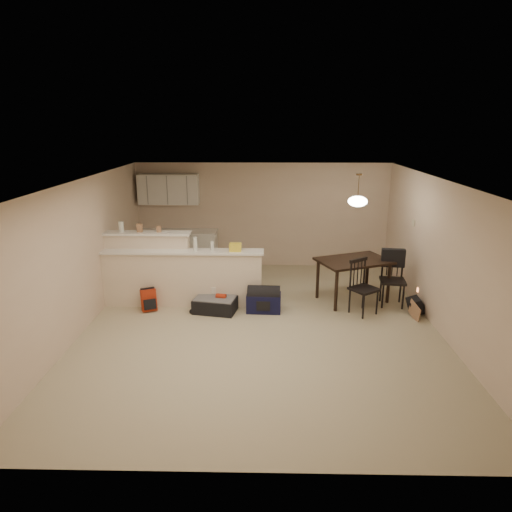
{
  "coord_description": "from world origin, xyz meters",
  "views": [
    {
      "loc": [
        0.07,
        -7.3,
        3.39
      ],
      "look_at": [
        -0.1,
        0.7,
        1.05
      ],
      "focal_mm": 32.0,
      "sensor_mm": 36.0,
      "label": 1
    }
  ],
  "objects_px": {
    "dining_chair_far": "(393,279)",
    "navy_duffel": "(264,303)",
    "pendant_lamp": "(358,201)",
    "dining_chair_near": "(364,287)",
    "dining_table": "(354,265)",
    "black_daypack": "(415,306)",
    "suitcase": "(215,305)",
    "red_backpack": "(149,300)"
  },
  "relations": [
    {
      "from": "black_daypack",
      "to": "dining_chair_near",
      "type": "bearing_deg",
      "value": 94.47
    },
    {
      "from": "black_daypack",
      "to": "pendant_lamp",
      "type": "bearing_deg",
      "value": 61.47
    },
    {
      "from": "dining_chair_far",
      "to": "dining_chair_near",
      "type": "bearing_deg",
      "value": -139.38
    },
    {
      "from": "dining_chair_near",
      "to": "pendant_lamp",
      "type": "bearing_deg",
      "value": 61.81
    },
    {
      "from": "dining_chair_near",
      "to": "black_daypack",
      "type": "relative_size",
      "value": 3.3
    },
    {
      "from": "dining_table",
      "to": "dining_chair_near",
      "type": "distance_m",
      "value": 0.7
    },
    {
      "from": "pendant_lamp",
      "to": "suitcase",
      "type": "height_order",
      "value": "pendant_lamp"
    },
    {
      "from": "red_backpack",
      "to": "suitcase",
      "type": "bearing_deg",
      "value": -25.28
    },
    {
      "from": "red_backpack",
      "to": "black_daypack",
      "type": "bearing_deg",
      "value": -23.83
    },
    {
      "from": "pendant_lamp",
      "to": "dining_chair_near",
      "type": "height_order",
      "value": "pendant_lamp"
    },
    {
      "from": "black_daypack",
      "to": "suitcase",
      "type": "bearing_deg",
      "value": 91.26
    },
    {
      "from": "dining_chair_far",
      "to": "black_daypack",
      "type": "xyz_separation_m",
      "value": [
        0.35,
        -0.35,
        -0.39
      ]
    },
    {
      "from": "pendant_lamp",
      "to": "suitcase",
      "type": "xyz_separation_m",
      "value": [
        -2.65,
        -0.63,
        -1.86
      ]
    },
    {
      "from": "dining_chair_far",
      "to": "dining_table",
      "type": "bearing_deg",
      "value": 168.44
    },
    {
      "from": "pendant_lamp",
      "to": "black_daypack",
      "type": "height_order",
      "value": "pendant_lamp"
    },
    {
      "from": "red_backpack",
      "to": "navy_duffel",
      "type": "relative_size",
      "value": 0.65
    },
    {
      "from": "dining_chair_near",
      "to": "suitcase",
      "type": "relative_size",
      "value": 1.33
    },
    {
      "from": "pendant_lamp",
      "to": "dining_chair_far",
      "type": "xyz_separation_m",
      "value": [
        0.71,
        -0.24,
        -1.46
      ]
    },
    {
      "from": "dining_chair_far",
      "to": "navy_duffel",
      "type": "distance_m",
      "value": 2.51
    },
    {
      "from": "pendant_lamp",
      "to": "dining_chair_near",
      "type": "bearing_deg",
      "value": -82.6
    },
    {
      "from": "red_backpack",
      "to": "black_daypack",
      "type": "distance_m",
      "value": 4.96
    },
    {
      "from": "red_backpack",
      "to": "navy_duffel",
      "type": "height_order",
      "value": "red_backpack"
    },
    {
      "from": "red_backpack",
      "to": "black_daypack",
      "type": "height_order",
      "value": "red_backpack"
    },
    {
      "from": "dining_chair_near",
      "to": "black_daypack",
      "type": "xyz_separation_m",
      "value": [
        0.97,
        0.06,
        -0.37
      ]
    },
    {
      "from": "dining_chair_far",
      "to": "suitcase",
      "type": "bearing_deg",
      "value": -166.4
    },
    {
      "from": "dining_chair_far",
      "to": "red_backpack",
      "type": "bearing_deg",
      "value": -168.55
    },
    {
      "from": "dining_table",
      "to": "red_backpack",
      "type": "xyz_separation_m",
      "value": [
        -3.9,
        -0.59,
        -0.53
      ]
    },
    {
      "from": "dining_chair_near",
      "to": "navy_duffel",
      "type": "bearing_deg",
      "value": 142.45
    },
    {
      "from": "dining_chair_near",
      "to": "dining_chair_far",
      "type": "bearing_deg",
      "value": -2.03
    },
    {
      "from": "navy_duffel",
      "to": "black_daypack",
      "type": "distance_m",
      "value": 2.8
    },
    {
      "from": "red_backpack",
      "to": "navy_duffel",
      "type": "bearing_deg",
      "value": -23.83
    },
    {
      "from": "dining_chair_far",
      "to": "suitcase",
      "type": "height_order",
      "value": "dining_chair_far"
    },
    {
      "from": "black_daypack",
      "to": "dining_chair_far",
      "type": "bearing_deg",
      "value": 45.07
    },
    {
      "from": "dining_table",
      "to": "navy_duffel",
      "type": "height_order",
      "value": "dining_table"
    },
    {
      "from": "dining_chair_far",
      "to": "navy_duffel",
      "type": "height_order",
      "value": "dining_chair_far"
    },
    {
      "from": "pendant_lamp",
      "to": "dining_chair_near",
      "type": "relative_size",
      "value": 0.61
    },
    {
      "from": "suitcase",
      "to": "red_backpack",
      "type": "height_order",
      "value": "red_backpack"
    },
    {
      "from": "red_backpack",
      "to": "dining_chair_near",
      "type": "bearing_deg",
      "value": -24.73
    },
    {
      "from": "red_backpack",
      "to": "dining_table",
      "type": "bearing_deg",
      "value": -15.16
    },
    {
      "from": "dining_chair_near",
      "to": "black_daypack",
      "type": "distance_m",
      "value": 1.04
    },
    {
      "from": "pendant_lamp",
      "to": "navy_duffel",
      "type": "height_order",
      "value": "pendant_lamp"
    },
    {
      "from": "suitcase",
      "to": "dining_table",
      "type": "bearing_deg",
      "value": 24.34
    }
  ]
}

